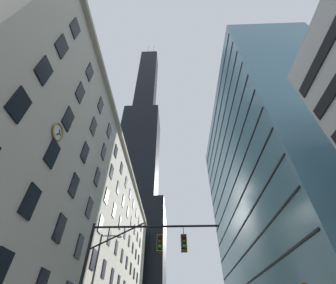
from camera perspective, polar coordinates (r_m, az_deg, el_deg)
name	(u,v)px	position (r m, az deg, el deg)	size (l,w,h in m)	color
station_building	(79,235)	(45.16, -22.32, -21.60)	(15.24, 70.02, 29.88)	beige
dark_skyscraper	(137,176)	(112.33, -8.26, -8.93)	(29.43, 29.43, 210.03)	black
glass_office_midrise	(269,185)	(52.29, 24.94, -10.16)	(16.72, 46.70, 51.30)	teal
traffic_signal_mast	(141,255)	(15.66, -7.23, -27.29)	(8.85, 0.63, 7.07)	black
street_lamppost	(96,277)	(23.85, -18.29, -30.54)	(2.17, 0.32, 8.85)	#47474C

